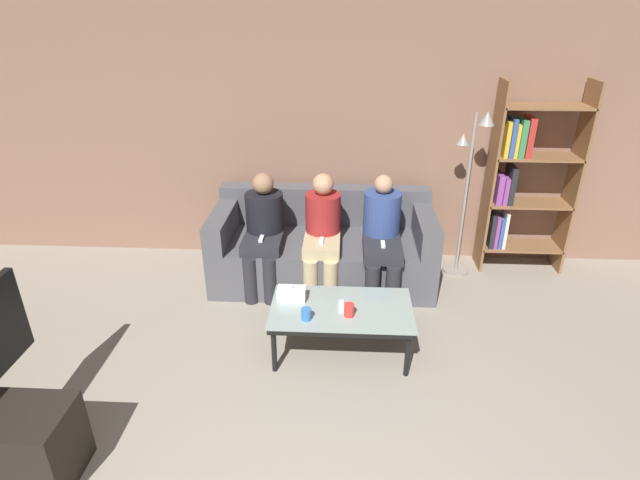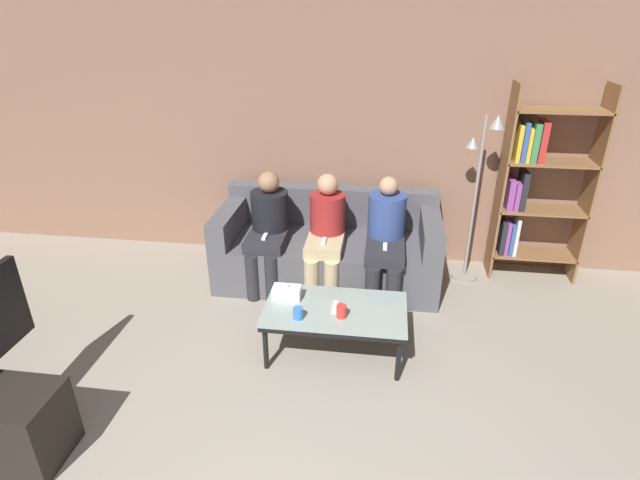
% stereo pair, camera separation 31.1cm
% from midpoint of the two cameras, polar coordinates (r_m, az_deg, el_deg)
% --- Properties ---
extents(wall_back, '(12.00, 0.06, 2.60)m').
position_cam_midpoint_polar(wall_back, '(5.09, 3.61, 11.80)').
color(wall_back, '#8C6651').
rests_on(wall_back, ground_plane).
extents(couch, '(2.10, 0.95, 0.84)m').
position_cam_midpoint_polar(couch, '(4.91, 2.79, -1.00)').
color(couch, '#515156').
rests_on(couch, ground_plane).
extents(coffee_table, '(1.08, 0.61, 0.41)m').
position_cam_midpoint_polar(coffee_table, '(3.85, 4.08, -8.32)').
color(coffee_table, '#8C9E99').
rests_on(coffee_table, ground_plane).
extents(cup_near_left, '(0.08, 0.08, 0.09)m').
position_cam_midpoint_polar(cup_near_left, '(3.68, -0.06, -8.42)').
color(cup_near_left, '#3372BF').
rests_on(cup_near_left, coffee_table).
extents(cup_near_right, '(0.08, 0.08, 0.10)m').
position_cam_midpoint_polar(cup_near_right, '(3.70, 4.90, -8.17)').
color(cup_near_right, red).
rests_on(cup_near_right, coffee_table).
extents(tissue_box, '(0.22, 0.12, 0.13)m').
position_cam_midpoint_polar(tissue_box, '(3.91, -1.53, -6.03)').
color(tissue_box, white).
rests_on(tissue_box, coffee_table).
extents(game_remote, '(0.04, 0.15, 0.02)m').
position_cam_midpoint_polar(game_remote, '(3.82, 4.10, -7.69)').
color(game_remote, white).
rests_on(game_remote, coffee_table).
extents(bookshelf, '(0.82, 0.32, 1.89)m').
position_cam_midpoint_polar(bookshelf, '(5.19, 24.79, 5.72)').
color(bookshelf, brown).
rests_on(bookshelf, ground_plane).
extents(standing_lamp, '(0.31, 0.26, 1.63)m').
position_cam_midpoint_polar(standing_lamp, '(4.91, 19.46, 6.16)').
color(standing_lamp, gray).
rests_on(standing_lamp, ground_plane).
extents(seated_person_left_end, '(0.35, 0.65, 1.11)m').
position_cam_midpoint_polar(seated_person_left_end, '(4.68, -4.05, 1.54)').
color(seated_person_left_end, '#28282D').
rests_on(seated_person_left_end, ground_plane).
extents(seated_person_mid_left, '(0.33, 0.65, 1.11)m').
position_cam_midpoint_polar(seated_person_mid_left, '(4.60, 2.62, 1.04)').
color(seated_person_mid_left, tan).
rests_on(seated_person_mid_left, ground_plane).
extents(seated_person_mid_right, '(0.34, 0.73, 1.11)m').
position_cam_midpoint_polar(seated_person_mid_right, '(4.57, 9.45, 0.56)').
color(seated_person_mid_right, '#28282D').
rests_on(seated_person_mid_right, ground_plane).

